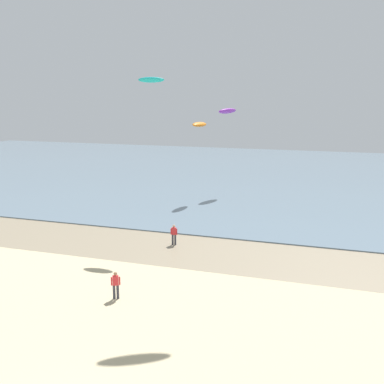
% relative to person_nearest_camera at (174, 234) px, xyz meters
% --- Properties ---
extents(wet_sand_strip, '(120.00, 7.90, 0.01)m').
position_rel_person_nearest_camera_xyz_m(wet_sand_strip, '(3.72, -1.04, -0.91)').
color(wet_sand_strip, gray).
rests_on(wet_sand_strip, ground).
extents(sea, '(160.00, 70.00, 0.10)m').
position_rel_person_nearest_camera_xyz_m(sea, '(3.72, 37.91, -0.87)').
color(sea, slate).
rests_on(sea, ground).
extents(person_nearest_camera, '(0.57, 0.26, 1.71)m').
position_rel_person_nearest_camera_xyz_m(person_nearest_camera, '(0.00, 0.00, 0.00)').
color(person_nearest_camera, '#383842').
rests_on(person_nearest_camera, ground).
extents(person_by_waterline, '(0.52, 0.36, 1.71)m').
position_rel_person_nearest_camera_xyz_m(person_by_waterline, '(0.32, -10.90, 0.00)').
color(person_by_waterline, '#383842').
rests_on(person_by_waterline, ground).
extents(kite_aloft_0, '(1.50, 3.27, 0.68)m').
position_rel_person_nearest_camera_xyz_m(kite_aloft_0, '(-3.08, 16.90, 7.98)').
color(kite_aloft_0, orange).
extents(kite_aloft_1, '(2.29, 0.82, 0.62)m').
position_rel_person_nearest_camera_xyz_m(kite_aloft_1, '(-2.33, 1.25, 12.43)').
color(kite_aloft_1, '#19B2B7').
extents(kite_aloft_5, '(2.35, 3.68, 0.92)m').
position_rel_person_nearest_camera_xyz_m(kite_aloft_5, '(-1.09, 22.09, 9.38)').
color(kite_aloft_5, purple).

